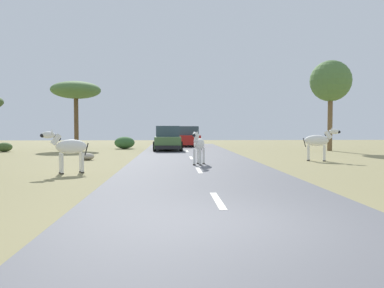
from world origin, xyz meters
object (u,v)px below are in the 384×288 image
at_px(zebra_2, 69,147).
at_px(rock_3, 87,157).
at_px(tree_3, 76,91).
at_px(bush_1, 125,143).
at_px(zebra_0, 199,144).
at_px(car_0, 168,139).
at_px(car_1, 187,137).
at_px(bush_3, 4,147).
at_px(zebra_1, 319,141).
at_px(tree_2, 331,82).

bearing_deg(zebra_2, rock_3, -20.11).
bearing_deg(tree_3, bush_1, -10.85).
bearing_deg(zebra_0, zebra_2, 44.37).
bearing_deg(car_0, car_1, -106.35).
relative_size(zebra_2, tree_3, 0.30).
bearing_deg(bush_3, zebra_0, -39.65).
bearing_deg(zebra_0, zebra_1, -143.18).
relative_size(car_1, tree_3, 0.83).
height_order(car_1, tree_2, tree_2).
height_order(zebra_1, car_1, car_1).
xyz_separation_m(car_1, bush_3, (-12.94, -6.30, -0.53)).
bearing_deg(car_0, bush_3, 1.87).
xyz_separation_m(car_0, car_1, (1.64, 5.81, 0.00)).
relative_size(car_0, bush_1, 2.75).
relative_size(car_0, rock_3, 6.15).
height_order(car_1, bush_1, car_1).
distance_m(car_0, car_1, 6.04).
bearing_deg(rock_3, tree_2, 24.54).
relative_size(tree_2, bush_1, 4.09).
relative_size(zebra_0, zebra_1, 0.92).
bearing_deg(zebra_1, tree_3, -106.36).
bearing_deg(car_0, bush_1, -41.28).
distance_m(zebra_2, bush_3, 15.29).
distance_m(tree_3, rock_3, 12.75).
height_order(zebra_1, tree_2, tree_2).
xyz_separation_m(bush_1, bush_3, (-7.84, -3.47, -0.16)).
xyz_separation_m(tree_2, bush_3, (-22.96, 0.07, -4.64)).
distance_m(zebra_2, tree_3, 18.14).
relative_size(zebra_1, tree_2, 0.26).
bearing_deg(tree_3, rock_3, -73.60).
height_order(zebra_1, car_0, car_0).
distance_m(zebra_0, car_0, 11.18).
relative_size(tree_2, bush_3, 6.10).
bearing_deg(car_0, tree_3, -27.35).
height_order(car_1, rock_3, car_1).
height_order(tree_2, bush_1, tree_2).
xyz_separation_m(zebra_1, bush_1, (-11.06, 11.88, -0.52)).
distance_m(tree_3, bush_1, 5.78).
bearing_deg(tree_3, zebra_0, -59.06).
relative_size(zebra_2, bush_3, 1.50).
relative_size(zebra_1, bush_1, 1.06).
distance_m(zebra_1, bush_1, 16.24).
relative_size(car_0, bush_3, 4.11).
bearing_deg(bush_1, car_1, 29.06).
bearing_deg(zebra_0, tree_2, -116.77).
bearing_deg(zebra_1, car_0, -115.79).
relative_size(zebra_2, car_1, 0.36).
height_order(bush_1, bush_3, bush_1).
xyz_separation_m(car_1, bush_1, (-5.10, -2.83, -0.37)).
xyz_separation_m(car_1, tree_3, (-9.05, -2.08, 3.78)).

